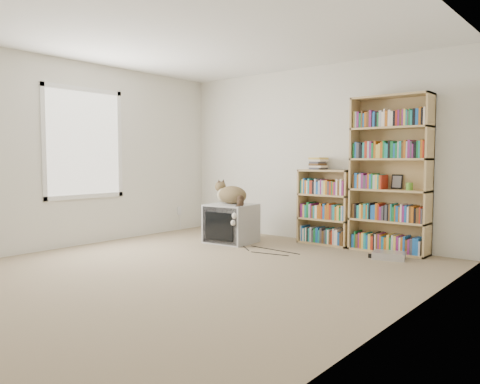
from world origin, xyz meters
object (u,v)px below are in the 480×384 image
Objects in this scene: cat at (232,198)px; bookcase_tall at (390,179)px; dvd_player at (389,255)px; crt_tv at (231,223)px; bookcase_short at (326,210)px.

cat is 0.35× the size of bookcase_tall.
crt_tv is at bearing 173.66° from dvd_player.
crt_tv is 0.65× the size of bookcase_short.
bookcase_short is at bearing 29.02° from crt_tv.
dvd_player is (2.15, 0.34, -0.60)m from cat.
bookcase_short is at bearing 143.94° from dvd_player.
bookcase_short reaches higher than dvd_player.
crt_tv is 2.23m from bookcase_tall.
dvd_player is at bearing 11.22° from cat.
dvd_player is at bearing -67.71° from bookcase_tall.
crt_tv is 0.99× the size of cat.
cat is (0.01, 0.01, 0.37)m from crt_tv.
bookcase_tall is (1.99, 0.74, 0.29)m from cat.
cat is 0.66× the size of bookcase_short.
crt_tv is at bearing -159.35° from bookcase_tall.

